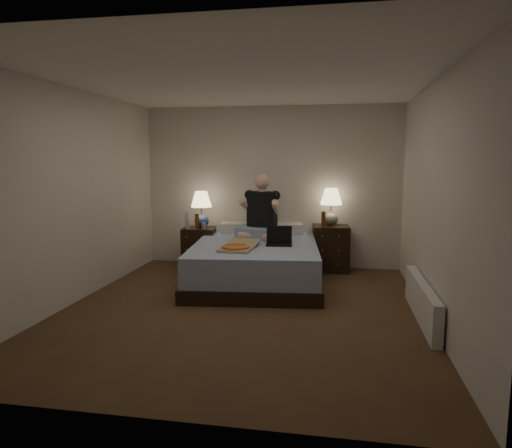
% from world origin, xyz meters
% --- Properties ---
extents(floor, '(4.00, 4.50, 0.00)m').
position_xyz_m(floor, '(0.00, 0.00, 0.00)').
color(floor, brown).
rests_on(floor, ground).
extents(ceiling, '(4.00, 4.50, 0.00)m').
position_xyz_m(ceiling, '(0.00, 0.00, 2.50)').
color(ceiling, white).
rests_on(ceiling, ground).
extents(wall_back, '(4.00, 0.00, 2.50)m').
position_xyz_m(wall_back, '(0.00, 2.25, 1.25)').
color(wall_back, silver).
rests_on(wall_back, ground).
extents(wall_front, '(4.00, 0.00, 2.50)m').
position_xyz_m(wall_front, '(0.00, -2.25, 1.25)').
color(wall_front, silver).
rests_on(wall_front, ground).
extents(wall_left, '(0.00, 4.50, 2.50)m').
position_xyz_m(wall_left, '(-2.00, 0.00, 1.25)').
color(wall_left, silver).
rests_on(wall_left, ground).
extents(wall_right, '(0.00, 4.50, 2.50)m').
position_xyz_m(wall_right, '(2.00, 0.00, 1.25)').
color(wall_right, silver).
rests_on(wall_right, ground).
extents(bed, '(1.87, 2.35, 0.55)m').
position_xyz_m(bed, '(-0.06, 1.19, 0.27)').
color(bed, '#5876B1').
rests_on(bed, floor).
extents(nightstand_left, '(0.54, 0.50, 0.63)m').
position_xyz_m(nightstand_left, '(-1.06, 1.84, 0.32)').
color(nightstand_left, black).
rests_on(nightstand_left, floor).
extents(nightstand_right, '(0.58, 0.53, 0.69)m').
position_xyz_m(nightstand_right, '(0.95, 2.03, 0.35)').
color(nightstand_right, black).
rests_on(nightstand_right, floor).
extents(lamp_left, '(0.41, 0.41, 0.56)m').
position_xyz_m(lamp_left, '(-1.03, 1.90, 0.91)').
color(lamp_left, navy).
rests_on(lamp_left, nightstand_left).
extents(lamp_right, '(0.33, 0.33, 0.56)m').
position_xyz_m(lamp_right, '(0.94, 2.05, 0.97)').
color(lamp_right, gray).
rests_on(lamp_right, nightstand_right).
extents(water_bottle, '(0.07, 0.07, 0.25)m').
position_xyz_m(water_bottle, '(-1.20, 1.71, 0.76)').
color(water_bottle, silver).
rests_on(water_bottle, nightstand_left).
extents(soda_can, '(0.07, 0.07, 0.10)m').
position_xyz_m(soda_can, '(-0.95, 1.71, 0.68)').
color(soda_can, '#A6A5A1').
rests_on(soda_can, nightstand_left).
extents(beer_bottle_left, '(0.06, 0.06, 0.23)m').
position_xyz_m(beer_bottle_left, '(-1.06, 1.74, 0.75)').
color(beer_bottle_left, '#61350D').
rests_on(beer_bottle_left, nightstand_left).
extents(beer_bottle_right, '(0.06, 0.06, 0.23)m').
position_xyz_m(beer_bottle_right, '(0.84, 1.88, 0.81)').
color(beer_bottle_right, '#612D0D').
rests_on(beer_bottle_right, nightstand_right).
extents(person, '(0.74, 0.62, 0.93)m').
position_xyz_m(person, '(-0.05, 1.58, 1.01)').
color(person, black).
rests_on(person, bed).
extents(laptop, '(0.37, 0.31, 0.24)m').
position_xyz_m(laptop, '(0.28, 1.07, 0.67)').
color(laptop, black).
rests_on(laptop, bed).
extents(pizza_box, '(0.44, 0.78, 0.08)m').
position_xyz_m(pizza_box, '(-0.21, 0.61, 0.59)').
color(pizza_box, tan).
rests_on(pizza_box, bed).
extents(radiator, '(0.10, 1.60, 0.40)m').
position_xyz_m(radiator, '(1.93, 0.01, 0.20)').
color(radiator, silver).
rests_on(radiator, floor).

